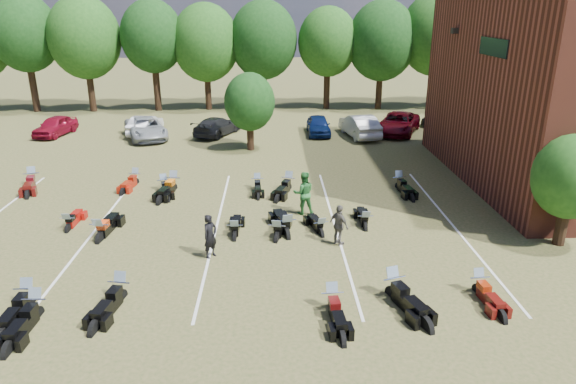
{
  "coord_description": "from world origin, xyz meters",
  "views": [
    {
      "loc": [
        -0.64,
        -16.78,
        8.72
      ],
      "look_at": [
        0.04,
        4.0,
        1.2
      ],
      "focal_mm": 32.0,
      "sensor_mm": 36.0,
      "label": 1
    }
  ],
  "objects_px": {
    "person_green": "(304,193)",
    "motorcycle_7": "(69,230)",
    "motorcycle_3": "(121,300)",
    "motorcycle_14": "(33,186)",
    "car_0": "(55,126)",
    "car_4": "(318,125)",
    "person_grey": "(339,225)",
    "person_black": "(210,236)"
  },
  "relations": [
    {
      "from": "car_4",
      "to": "motorcycle_3",
      "type": "bearing_deg",
      "value": -110.07
    },
    {
      "from": "car_4",
      "to": "car_0",
      "type": "bearing_deg",
      "value": 179.35
    },
    {
      "from": "car_0",
      "to": "motorcycle_14",
      "type": "distance_m",
      "value": 11.7
    },
    {
      "from": "motorcycle_3",
      "to": "car_0",
      "type": "bearing_deg",
      "value": 125.35
    },
    {
      "from": "car_0",
      "to": "motorcycle_14",
      "type": "height_order",
      "value": "car_0"
    },
    {
      "from": "person_black",
      "to": "person_green",
      "type": "bearing_deg",
      "value": -0.58
    },
    {
      "from": "person_green",
      "to": "motorcycle_14",
      "type": "xyz_separation_m",
      "value": [
        -13.74,
        4.18,
        -0.97
      ]
    },
    {
      "from": "car_0",
      "to": "motorcycle_7",
      "type": "distance_m",
      "value": 18.41
    },
    {
      "from": "car_4",
      "to": "person_green",
      "type": "bearing_deg",
      "value": -97.3
    },
    {
      "from": "motorcycle_14",
      "to": "motorcycle_7",
      "type": "bearing_deg",
      "value": -71.23
    },
    {
      "from": "motorcycle_7",
      "to": "motorcycle_14",
      "type": "relative_size",
      "value": 0.8
    },
    {
      "from": "motorcycle_7",
      "to": "motorcycle_3",
      "type": "bearing_deg",
      "value": 124.23
    },
    {
      "from": "person_green",
      "to": "person_grey",
      "type": "xyz_separation_m",
      "value": [
        1.18,
        -3.22,
        -0.16
      ]
    },
    {
      "from": "person_grey",
      "to": "person_black",
      "type": "bearing_deg",
      "value": 63.8
    },
    {
      "from": "car_0",
      "to": "person_green",
      "type": "distance_m",
      "value": 22.88
    },
    {
      "from": "motorcycle_3",
      "to": "person_green",
      "type": "bearing_deg",
      "value": 58.47
    },
    {
      "from": "person_grey",
      "to": "motorcycle_3",
      "type": "xyz_separation_m",
      "value": [
        -7.38,
        -3.81,
        -0.81
      ]
    },
    {
      "from": "car_0",
      "to": "motorcycle_14",
      "type": "relative_size",
      "value": 1.61
    },
    {
      "from": "person_black",
      "to": "person_grey",
      "type": "xyz_separation_m",
      "value": [
        4.85,
        0.9,
        -0.02
      ]
    },
    {
      "from": "person_green",
      "to": "person_grey",
      "type": "bearing_deg",
      "value": 104.39
    },
    {
      "from": "motorcycle_3",
      "to": "motorcycle_14",
      "type": "relative_size",
      "value": 0.94
    },
    {
      "from": "person_black",
      "to": "person_green",
      "type": "height_order",
      "value": "person_green"
    },
    {
      "from": "person_grey",
      "to": "motorcycle_14",
      "type": "bearing_deg",
      "value": 26.89
    },
    {
      "from": "person_black",
      "to": "motorcycle_14",
      "type": "bearing_deg",
      "value": 91.59
    },
    {
      "from": "car_0",
      "to": "person_black",
      "type": "xyz_separation_m",
      "value": [
        13.22,
        -19.55,
        0.14
      ]
    },
    {
      "from": "car_0",
      "to": "person_black",
      "type": "bearing_deg",
      "value": -45.37
    },
    {
      "from": "person_green",
      "to": "motorcycle_3",
      "type": "height_order",
      "value": "person_green"
    },
    {
      "from": "car_4",
      "to": "motorcycle_14",
      "type": "relative_size",
      "value": 1.57
    },
    {
      "from": "car_0",
      "to": "person_grey",
      "type": "height_order",
      "value": "person_grey"
    },
    {
      "from": "person_green",
      "to": "motorcycle_3",
      "type": "bearing_deg",
      "value": 42.93
    },
    {
      "from": "car_4",
      "to": "person_green",
      "type": "relative_size",
      "value": 2.02
    },
    {
      "from": "person_black",
      "to": "car_4",
      "type": "bearing_deg",
      "value": 24.69
    },
    {
      "from": "person_black",
      "to": "motorcycle_3",
      "type": "distance_m",
      "value": 3.94
    },
    {
      "from": "person_grey",
      "to": "person_green",
      "type": "bearing_deg",
      "value": -16.64
    },
    {
      "from": "person_grey",
      "to": "motorcycle_7",
      "type": "distance_m",
      "value": 11.16
    },
    {
      "from": "motorcycle_3",
      "to": "motorcycle_7",
      "type": "bearing_deg",
      "value": 133.41
    },
    {
      "from": "car_4",
      "to": "person_green",
      "type": "xyz_separation_m",
      "value": [
        -2.0,
        -15.13,
        0.3
      ]
    },
    {
      "from": "person_black",
      "to": "car_0",
      "type": "bearing_deg",
      "value": 75.19
    },
    {
      "from": "person_green",
      "to": "motorcycle_7",
      "type": "height_order",
      "value": "person_green"
    },
    {
      "from": "person_green",
      "to": "motorcycle_14",
      "type": "relative_size",
      "value": 0.78
    },
    {
      "from": "motorcycle_14",
      "to": "motorcycle_3",
      "type": "bearing_deg",
      "value": -71.58
    },
    {
      "from": "person_green",
      "to": "car_0",
      "type": "bearing_deg",
      "value": -48.06
    }
  ]
}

